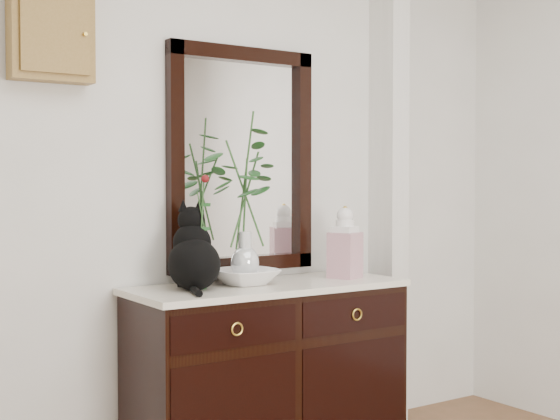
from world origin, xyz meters
TOP-DOWN VIEW (x-y plane):
  - wall_back at (0.00, 1.98)m, footprint 3.60×0.04m
  - pilaster at (1.00, 1.90)m, footprint 0.12×0.20m
  - sideboard at (0.10, 1.73)m, footprint 1.33×0.52m
  - wall_mirror at (0.10, 1.97)m, footprint 0.80×0.06m
  - key_cabinet at (-0.85, 1.94)m, footprint 0.35×0.10m
  - cat at (-0.28, 1.74)m, footprint 0.35×0.39m
  - lotus_bowl at (-0.01, 1.76)m, footprint 0.32×0.32m
  - vase_branches at (-0.01, 1.76)m, footprint 0.41×0.41m
  - bud_vase_rose at (-0.24, 1.75)m, footprint 0.08×0.08m
  - ginger_jar at (0.54, 1.70)m, footprint 0.18×0.18m

SIDE VIEW (x-z plane):
  - sideboard at x=0.10m, z-range 0.06..0.88m
  - lotus_bowl at x=-0.01m, z-range 0.85..0.92m
  - ginger_jar at x=0.54m, z-range 0.85..1.21m
  - cat at x=-0.28m, z-range 0.85..1.23m
  - bud_vase_rose at x=-0.24m, z-range 0.85..1.37m
  - vase_branches at x=-0.01m, z-range 0.87..1.67m
  - wall_back at x=0.00m, z-range 0.00..2.70m
  - pilaster at x=1.00m, z-range 0.00..2.70m
  - wall_mirror at x=0.10m, z-range 0.89..1.99m
  - key_cabinet at x=-0.85m, z-range 1.75..2.15m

